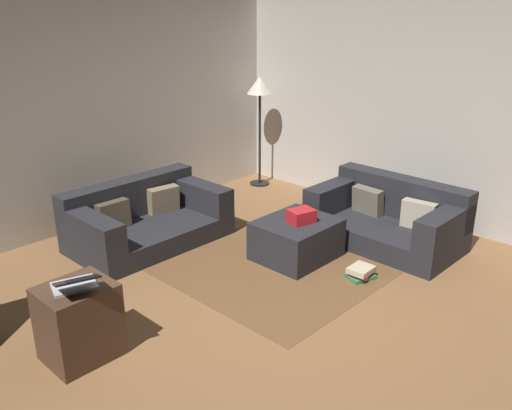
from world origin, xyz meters
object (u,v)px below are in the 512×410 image
object	(u,v)px
side_table	(79,322)
couch_right	(389,218)
tv_remote	(298,213)
ottoman	(296,239)
book_stack	(361,273)
corner_lamp	(260,93)
gift_box	(301,216)
laptop	(75,284)
couch_left	(144,219)

from	to	relation	value
side_table	couch_right	bearing A→B (deg)	-9.24
tv_remote	ottoman	bearing A→B (deg)	-113.57
book_stack	corner_lamp	bearing A→B (deg)	61.86
book_stack	tv_remote	bearing A→B (deg)	84.10
gift_box	side_table	world-z (taller)	side_table
ottoman	laptop	xyz separation A→B (m)	(-2.45, 0.03, 0.44)
couch_left	side_table	xyz separation A→B (m)	(-1.60, -1.42, 0.04)
tv_remote	side_table	xyz separation A→B (m)	(-2.59, -0.04, -0.13)
gift_box	couch_right	bearing A→B (deg)	-22.64
couch_right	tv_remote	distance (m)	1.06
laptop	corner_lamp	bearing A→B (deg)	25.86
couch_left	ottoman	distance (m)	1.72
tv_remote	laptop	distance (m)	2.62
tv_remote	couch_left	bearing A→B (deg)	154.82
side_table	laptop	bearing A→B (deg)	-108.34
couch_right	side_table	xyz separation A→B (m)	(-3.46, 0.56, 0.02)
ottoman	couch_left	bearing A→B (deg)	118.87
gift_box	corner_lamp	distance (m)	2.65
side_table	book_stack	bearing A→B (deg)	-18.50
book_stack	gift_box	bearing A→B (deg)	95.45
couch_left	ottoman	xyz separation A→B (m)	(0.83, -1.51, -0.05)
laptop	corner_lamp	xyz separation A→B (m)	(3.97, 1.92, 0.68)
ottoman	corner_lamp	world-z (taller)	corner_lamp
couch_right	book_stack	bearing A→B (deg)	106.23
ottoman	book_stack	world-z (taller)	ottoman
gift_box	corner_lamp	xyz separation A→B (m)	(1.51, 2.00, 0.85)
gift_box	side_table	xyz separation A→B (m)	(-2.44, 0.14, -0.18)
ottoman	gift_box	distance (m)	0.28
ottoman	tv_remote	world-z (taller)	tv_remote
tv_remote	side_table	distance (m)	2.60
book_stack	corner_lamp	xyz separation A→B (m)	(1.45, 2.70, 1.26)
book_stack	corner_lamp	world-z (taller)	corner_lamp
couch_right	tv_remote	xyz separation A→B (m)	(-0.87, 0.60, 0.15)
couch_left	gift_box	world-z (taller)	couch_left
gift_box	laptop	bearing A→B (deg)	178.13
couch_left	gift_box	bearing A→B (deg)	118.25
couch_right	corner_lamp	xyz separation A→B (m)	(0.49, 2.43, 1.05)
corner_lamp	laptop	bearing A→B (deg)	-154.14
ottoman	tv_remote	xyz separation A→B (m)	(0.16, 0.12, 0.22)
gift_box	book_stack	distance (m)	0.82
couch_right	tv_remote	size ratio (longest dim) A/B	10.00
couch_left	tv_remote	distance (m)	1.71
couch_left	laptop	size ratio (longest dim) A/B	3.66
ottoman	laptop	distance (m)	2.49
tv_remote	laptop	size ratio (longest dim) A/B	0.35
couch_left	tv_remote	world-z (taller)	couch_left
couch_left	couch_right	xyz separation A→B (m)	(1.86, -1.99, 0.02)
couch_left	corner_lamp	world-z (taller)	corner_lamp
ottoman	side_table	size ratio (longest dim) A/B	1.34
couch_right	ottoman	world-z (taller)	couch_right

